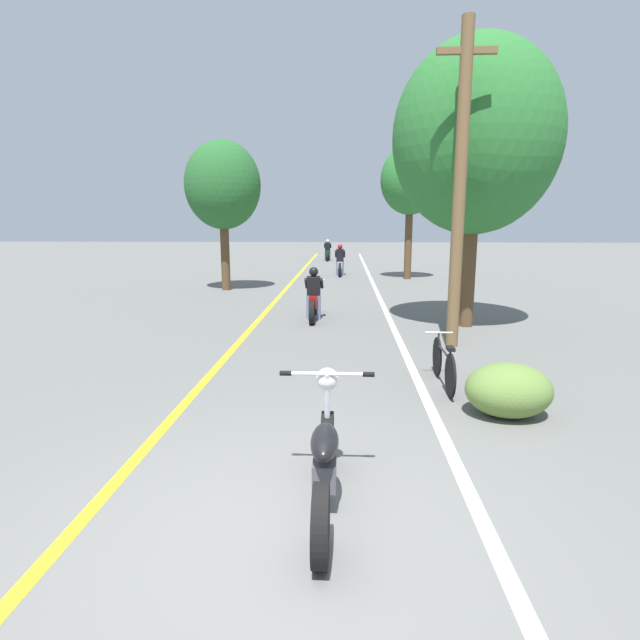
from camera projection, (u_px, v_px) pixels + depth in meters
name	position (u px, v px, depth m)	size (l,w,h in m)	color
ground_plane	(281.00, 532.00, 4.05)	(120.00, 120.00, 0.00)	#60605E
lane_stripe_center	(277.00, 299.00, 16.23)	(0.14, 48.00, 0.01)	yellow
lane_stripe_edge	(381.00, 300.00, 16.07)	(0.14, 48.00, 0.01)	white
utility_pole	(460.00, 186.00, 9.52)	(1.10, 0.24, 6.13)	brown
roadside_tree_right_near	(476.00, 138.00, 11.23)	(3.77, 3.39, 6.52)	#513A23
roadside_tree_right_far	(410.00, 181.00, 21.31)	(2.55, 2.30, 5.72)	#513A23
roadside_tree_left	(223.00, 186.00, 17.81)	(2.72, 2.45, 5.34)	#513A23
roadside_bush	(508.00, 390.00, 6.40)	(1.10, 0.88, 0.70)	#5B7A38
motorcycle_foreground	(325.00, 459.00, 4.35)	(0.89, 2.02, 1.10)	black
motorcycle_rider_lead	(314.00, 299.00, 12.86)	(0.50, 2.04, 1.34)	black
motorcycle_rider_mid	(340.00, 264.00, 23.45)	(0.50, 2.06, 1.47)	black
motorcycle_rider_far	(328.00, 253.00, 32.62)	(0.50, 2.05, 1.37)	black
bicycle_parked	(443.00, 364.00, 7.59)	(0.44, 1.68, 0.75)	black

